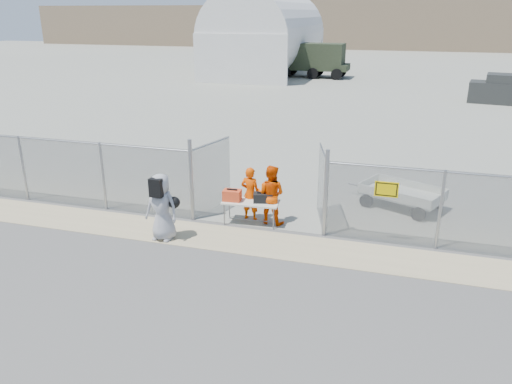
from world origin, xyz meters
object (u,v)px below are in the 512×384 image
(security_worker_right, at_px, (271,195))
(utility_trailer, at_px, (402,196))
(folding_table, at_px, (251,212))
(security_worker_left, at_px, (250,194))
(visitor, at_px, (162,207))

(security_worker_right, bearing_deg, utility_trailer, -139.64)
(folding_table, distance_m, utility_trailer, 5.01)
(security_worker_left, bearing_deg, visitor, 54.45)
(folding_table, height_order, security_worker_left, security_worker_left)
(security_worker_right, distance_m, utility_trailer, 4.46)
(security_worker_left, height_order, visitor, visitor)
(folding_table, bearing_deg, utility_trailer, 27.85)
(folding_table, relative_size, security_worker_right, 0.93)
(utility_trailer, bearing_deg, visitor, -121.59)
(visitor, xyz_separation_m, utility_trailer, (6.29, 4.32, -0.56))
(folding_table, distance_m, security_worker_right, 0.80)
(security_worker_right, xyz_separation_m, utility_trailer, (3.73, 2.38, -0.50))
(folding_table, distance_m, security_worker_left, 0.58)
(folding_table, relative_size, visitor, 0.88)
(folding_table, relative_size, security_worker_left, 1.01)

